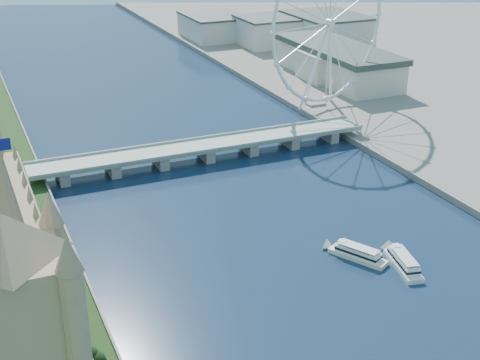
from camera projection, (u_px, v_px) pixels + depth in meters
parliament_range at (19, 274)px, 263.45m from camera, size 24.00×200.00×70.00m
westminster_bridge at (205, 149)px, 424.38m from camera, size 220.00×22.00×9.50m
london_eye at (330, 24)px, 490.38m from camera, size 113.60×39.12×124.30m
county_hall at (336, 81)px, 600.46m from camera, size 54.00×144.00×35.00m
city_skyline at (148, 47)px, 653.26m from camera, size 505.00×280.00×32.00m
tour_boat_near at (358, 259)px, 311.00m from camera, size 21.76×30.97×6.85m
tour_boat_far at (403, 268)px, 303.56m from camera, size 15.01×32.75×7.03m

